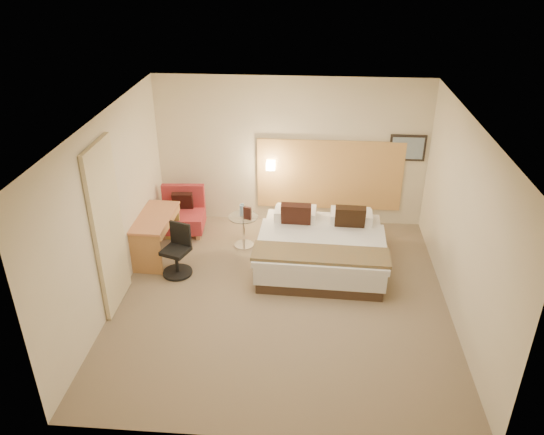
# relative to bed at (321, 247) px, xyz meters

# --- Properties ---
(floor) EXTENTS (4.80, 5.00, 0.02)m
(floor) POSITION_rel_bed_xyz_m (-0.57, -0.99, -0.33)
(floor) COLOR #786751
(floor) RESTS_ON ground
(ceiling) EXTENTS (4.80, 5.00, 0.02)m
(ceiling) POSITION_rel_bed_xyz_m (-0.57, -0.99, 2.39)
(ceiling) COLOR white
(ceiling) RESTS_ON floor
(wall_back) EXTENTS (4.80, 0.02, 2.70)m
(wall_back) POSITION_rel_bed_xyz_m (-0.57, 1.52, 1.03)
(wall_back) COLOR beige
(wall_back) RESTS_ON floor
(wall_front) EXTENTS (4.80, 0.02, 2.70)m
(wall_front) POSITION_rel_bed_xyz_m (-0.57, -3.50, 1.03)
(wall_front) COLOR beige
(wall_front) RESTS_ON floor
(wall_left) EXTENTS (0.02, 5.00, 2.70)m
(wall_left) POSITION_rel_bed_xyz_m (-2.98, -0.99, 1.03)
(wall_left) COLOR beige
(wall_left) RESTS_ON floor
(wall_right) EXTENTS (0.02, 5.00, 2.70)m
(wall_right) POSITION_rel_bed_xyz_m (1.84, -0.99, 1.03)
(wall_right) COLOR beige
(wall_right) RESTS_ON floor
(headboard_panel) EXTENTS (2.60, 0.04, 1.30)m
(headboard_panel) POSITION_rel_bed_xyz_m (0.13, 1.48, 0.63)
(headboard_panel) COLOR tan
(headboard_panel) RESTS_ON wall_back
(art_frame) EXTENTS (0.62, 0.03, 0.47)m
(art_frame) POSITION_rel_bed_xyz_m (1.45, 1.49, 1.18)
(art_frame) COLOR black
(art_frame) RESTS_ON wall_back
(art_canvas) EXTENTS (0.54, 0.01, 0.39)m
(art_canvas) POSITION_rel_bed_xyz_m (1.45, 1.47, 1.18)
(art_canvas) COLOR gray
(art_canvas) RESTS_ON wall_back
(lamp_arm) EXTENTS (0.02, 0.12, 0.02)m
(lamp_arm) POSITION_rel_bed_xyz_m (-0.92, 1.43, 0.83)
(lamp_arm) COLOR silver
(lamp_arm) RESTS_ON wall_back
(lamp_shade) EXTENTS (0.15, 0.15, 0.15)m
(lamp_shade) POSITION_rel_bed_xyz_m (-0.92, 1.37, 0.83)
(lamp_shade) COLOR #F3E2BE
(lamp_shade) RESTS_ON wall_back
(curtain) EXTENTS (0.06, 0.90, 2.42)m
(curtain) POSITION_rel_bed_xyz_m (-2.93, -1.24, 0.90)
(curtain) COLOR beige
(curtain) RESTS_ON wall_left
(bottle_a) EXTENTS (0.08, 0.08, 0.20)m
(bottle_a) POSITION_rel_bed_xyz_m (-1.35, 0.53, 0.34)
(bottle_a) COLOR #98C3EC
(bottle_a) RESTS_ON side_table
(bottle_b) EXTENTS (0.08, 0.08, 0.20)m
(bottle_b) POSITION_rel_bed_xyz_m (-1.34, 0.56, 0.34)
(bottle_b) COLOR #84B5CD
(bottle_b) RESTS_ON side_table
(menu_folder) EXTENTS (0.14, 0.09, 0.22)m
(menu_folder) POSITION_rel_bed_xyz_m (-1.24, 0.41, 0.35)
(menu_folder) COLOR #361916
(menu_folder) RESTS_ON side_table
(bed) EXTENTS (2.06, 2.00, 0.97)m
(bed) POSITION_rel_bed_xyz_m (0.00, 0.00, 0.00)
(bed) COLOR #3A291D
(bed) RESTS_ON floor
(lounge_chair) EXTENTS (0.81, 0.72, 0.81)m
(lounge_chair) POSITION_rel_bed_xyz_m (-2.48, 0.95, 0.01)
(lounge_chair) COLOR #9A6648
(lounge_chair) RESTS_ON floor
(side_table) EXTENTS (0.64, 0.64, 0.56)m
(side_table) POSITION_rel_bed_xyz_m (-1.32, 0.49, -0.00)
(side_table) COLOR silver
(side_table) RESTS_ON floor
(desk) EXTENTS (0.58, 1.19, 0.74)m
(desk) POSITION_rel_bed_xyz_m (-2.69, 0.05, 0.26)
(desk) COLOR #BD734A
(desk) RESTS_ON floor
(desk_chair) EXTENTS (0.60, 0.60, 0.83)m
(desk_chair) POSITION_rel_bed_xyz_m (-2.24, -0.43, 0.02)
(desk_chair) COLOR black
(desk_chair) RESTS_ON floor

